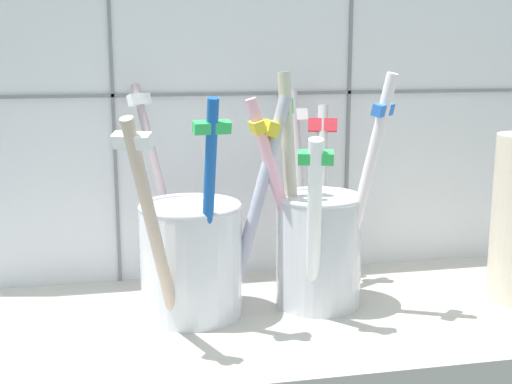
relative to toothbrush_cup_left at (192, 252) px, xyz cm
name	(u,v)px	position (x,y,z in cm)	size (l,w,h in cm)	color
counter_slab	(261,328)	(5.15, -1.63, -6.07)	(64.00, 22.00, 2.00)	#BCB7AD
tile_wall_back	(233,50)	(5.15, 10.37, 15.43)	(64.00, 2.20, 45.00)	white
toothbrush_cup_left	(192,252)	(0.00, 0.00, 0.00)	(13.27, 17.01, 17.77)	white
toothbrush_cup_right	(317,238)	(10.20, 0.23, 0.54)	(11.12, 14.52, 19.00)	silver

